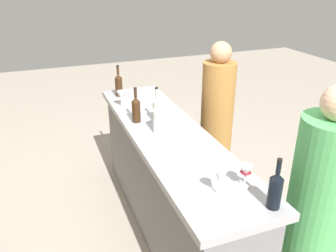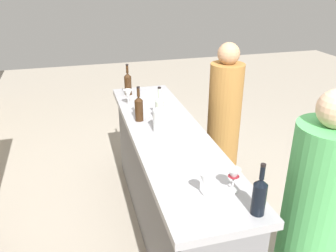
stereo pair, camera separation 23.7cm
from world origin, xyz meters
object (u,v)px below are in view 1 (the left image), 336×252
object	(u,v)px
wine_bottle_center_amber_brown	(136,109)
person_left_guest	(318,204)
wine_bottle_leftmost_near_black	(275,189)
wine_glass_near_center	(220,178)
wine_glass_near_right	(121,96)
wine_glass_near_left	(246,172)
wine_bottle_second_right_amber_brown	(119,85)
person_center_guest	(216,125)
water_pitcher	(160,121)
wine_bottle_second_left_clear_pale	(157,108)

from	to	relation	value
wine_bottle_center_amber_brown	person_left_guest	xyz separation A→B (m)	(-1.16, -0.88, -0.36)
wine_bottle_center_amber_brown	wine_bottle_leftmost_near_black	bearing A→B (deg)	-165.13
wine_glass_near_center	person_left_guest	bearing A→B (deg)	-91.20
wine_bottle_center_amber_brown	wine_glass_near_right	world-z (taller)	wine_bottle_center_amber_brown
wine_bottle_center_amber_brown	wine_glass_near_left	bearing A→B (deg)	-164.20
wine_bottle_second_right_amber_brown	wine_bottle_center_amber_brown	bearing A→B (deg)	178.37
wine_glass_near_center	person_center_guest	world-z (taller)	person_center_guest
wine_glass_near_left	wine_glass_near_center	size ratio (longest dim) A/B	0.87
person_left_guest	water_pitcher	bearing A→B (deg)	-35.73
person_center_guest	person_left_guest	bearing A→B (deg)	110.65
wine_bottle_leftmost_near_black	wine_bottle_second_right_amber_brown	world-z (taller)	wine_bottle_second_right_amber_brown
wine_bottle_leftmost_near_black	wine_glass_near_center	bearing A→B (deg)	48.50
wine_bottle_second_left_clear_pale	wine_glass_near_left	xyz separation A→B (m)	(-1.07, -0.15, -0.01)
wine_bottle_center_amber_brown	wine_glass_near_right	xyz separation A→B (m)	(0.36, 0.03, -0.00)
wine_bottle_second_right_amber_brown	wine_glass_near_right	bearing A→B (deg)	170.52
wine_bottle_second_right_amber_brown	wine_glass_near_right	distance (m)	0.31
wine_bottle_center_amber_brown	water_pitcher	bearing A→B (deg)	-154.34
water_pitcher	wine_bottle_second_right_amber_brown	bearing A→B (deg)	6.17
wine_bottle_second_right_amber_brown	wine_glass_near_center	distance (m)	1.82
water_pitcher	person_center_guest	xyz separation A→B (m)	(0.40, -0.72, -0.32)
water_pitcher	person_left_guest	distance (m)	1.23
wine_bottle_leftmost_near_black	water_pitcher	xyz separation A→B (m)	(1.09, 0.24, -0.02)
wine_glass_near_left	person_center_guest	bearing A→B (deg)	-22.22
wine_glass_near_left	person_center_guest	xyz separation A→B (m)	(1.27, -0.52, -0.33)
wine_bottle_leftmost_near_black	wine_glass_near_left	size ratio (longest dim) A/B	2.08
wine_bottle_leftmost_near_black	wine_bottle_center_amber_brown	distance (m)	1.38
wine_bottle_second_left_clear_pale	wine_glass_near_right	bearing A→B (deg)	25.46
wine_bottle_center_amber_brown	wine_glass_near_left	size ratio (longest dim) A/B	2.09
wine_bottle_second_right_amber_brown	wine_glass_near_center	xyz separation A→B (m)	(-1.82, -0.12, -0.00)
wine_bottle_second_left_clear_pale	wine_glass_near_right	xyz separation A→B (m)	(0.41, 0.19, -0.00)
wine_bottle_center_amber_brown	water_pitcher	xyz separation A→B (m)	(-0.25, -0.12, -0.02)
person_left_guest	wine_bottle_center_amber_brown	bearing A→B (deg)	-38.36
wine_bottle_center_amber_brown	person_center_guest	xyz separation A→B (m)	(0.15, -0.83, -0.34)
wine_glass_near_center	person_center_guest	xyz separation A→B (m)	(1.29, -0.69, -0.34)
wine_bottle_leftmost_near_black	wine_glass_near_left	bearing A→B (deg)	9.96
person_left_guest	person_center_guest	xyz separation A→B (m)	(1.31, 0.04, 0.02)
wine_glass_near_center	wine_glass_near_right	size ratio (longest dim) A/B	1.05
wine_glass_near_center	water_pitcher	world-z (taller)	water_pitcher
wine_bottle_second_left_clear_pale	wine_glass_near_right	distance (m)	0.45
water_pitcher	person_center_guest	world-z (taller)	person_center_guest
wine_bottle_leftmost_near_black	wine_bottle_center_amber_brown	xyz separation A→B (m)	(1.33, 0.35, 0.00)
wine_bottle_leftmost_near_black	wine_bottle_second_right_amber_brown	distance (m)	2.03
wine_bottle_leftmost_near_black	person_left_guest	world-z (taller)	person_left_guest
wine_bottle_leftmost_near_black	wine_glass_near_right	bearing A→B (deg)	12.83
wine_glass_near_left	water_pitcher	world-z (taller)	water_pitcher
wine_glass_near_left	wine_glass_near_right	bearing A→B (deg)	13.25
water_pitcher	person_center_guest	distance (m)	0.88
person_center_guest	wine_bottle_second_right_amber_brown	bearing A→B (deg)	-13.95
wine_bottle_second_left_clear_pale	water_pitcher	distance (m)	0.21
wine_glass_near_center	wine_glass_near_right	distance (m)	1.52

